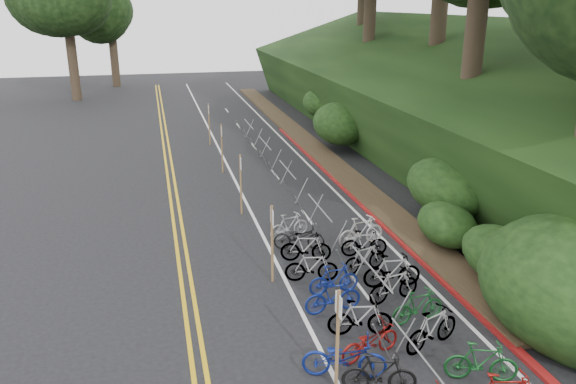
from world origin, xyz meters
name	(u,v)px	position (x,y,z in m)	size (l,w,h in m)	color
road_markings	(246,222)	(0.63, 10.10, 0.00)	(7.47, 80.00, 0.01)	gold
red_curb	(352,195)	(5.70, 12.00, 0.05)	(0.25, 28.00, 0.10)	maroon
embankment	(431,105)	(12.96, 19.04, 2.57)	(14.30, 48.14, 9.11)	black
bike_rack_front	(421,367)	(2.56, -1.03, 0.81)	(1.11, 3.07, 1.10)	gray
bike_racks_rest	(287,176)	(3.00, 13.00, 0.85)	(1.14, 23.00, 1.17)	gray
signpost_near	(338,335)	(0.89, -0.37, 1.44)	(0.08, 0.40, 2.51)	brown
signposts_rest	(230,161)	(0.60, 14.00, 1.43)	(0.08, 18.40, 2.50)	brown
bike_front	(344,357)	(1.23, 0.07, 0.51)	(1.95, 0.68, 1.02)	navy
bike_valet	(377,301)	(2.94, 2.31, 0.50)	(3.38, 12.87, 1.10)	#9E9EA3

